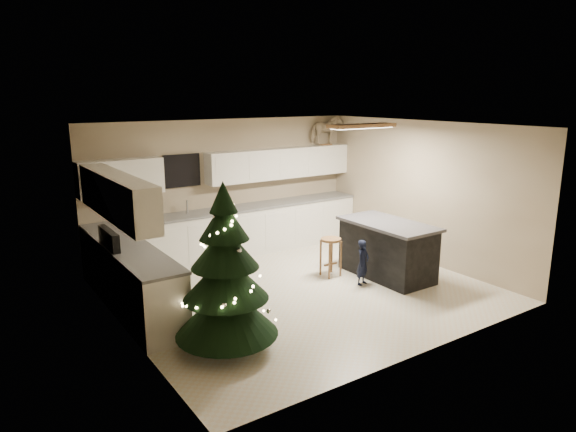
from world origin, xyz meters
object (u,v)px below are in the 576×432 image
object	(u,v)px
bar_stool	(331,248)
rocking_horse	(326,130)
island	(387,249)
toddler	(363,262)
christmas_tree	(226,282)

from	to	relation	value
bar_stool	rocking_horse	world-z (taller)	rocking_horse
island	rocking_horse	xyz separation A→B (m)	(0.69, 2.61, 1.84)
island	bar_stool	xyz separation A→B (m)	(-0.79, 0.55, 0.02)
rocking_horse	island	bearing A→B (deg)	163.17
toddler	christmas_tree	bearing A→B (deg)	174.81
island	rocking_horse	bearing A→B (deg)	75.27
bar_stool	island	bearing A→B (deg)	-34.88
bar_stool	rocking_horse	size ratio (longest dim) A/B	0.94
bar_stool	christmas_tree	xyz separation A→B (m)	(-2.67, -1.31, 0.36)
rocking_horse	bar_stool	bearing A→B (deg)	142.32
island	toddler	size ratio (longest dim) A/B	2.26
island	bar_stool	bearing A→B (deg)	145.12
island	christmas_tree	xyz separation A→B (m)	(-3.46, -0.76, 0.38)
island	toddler	xyz separation A→B (m)	(-0.61, -0.07, -0.10)
bar_stool	rocking_horse	bearing A→B (deg)	54.42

